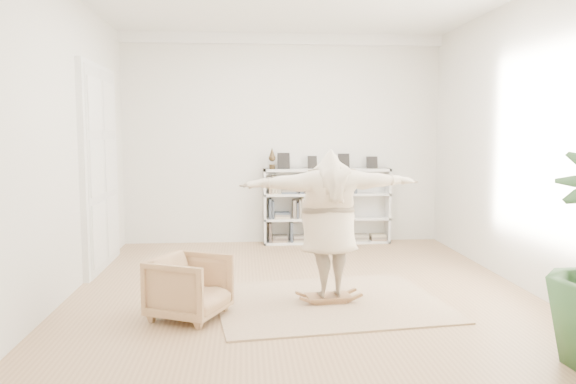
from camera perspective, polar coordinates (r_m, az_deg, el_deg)
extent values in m
plane|color=#99744F|center=(7.09, 1.19, -9.67)|extent=(6.00, 6.00, 0.00)
plane|color=silver|center=(9.81, -0.52, 5.33)|extent=(5.50, 0.00, 5.50)
plane|color=silver|center=(3.85, 5.67, 4.27)|extent=(5.50, 0.00, 5.50)
plane|color=silver|center=(7.10, -21.52, 4.66)|extent=(0.00, 6.00, 6.00)
plane|color=silver|center=(7.61, 22.38, 4.69)|extent=(0.00, 6.00, 6.00)
cube|color=white|center=(9.88, -0.50, 15.29)|extent=(5.50, 0.12, 0.18)
cube|color=white|center=(8.36, -18.56, 2.16)|extent=(0.08, 1.78, 2.92)
cube|color=silver|center=(7.97, -19.11, 1.97)|extent=(0.06, 0.78, 2.80)
cube|color=silver|center=(8.74, -17.79, 2.34)|extent=(0.06, 0.78, 2.80)
cube|color=silver|center=(9.68, -2.38, -1.51)|extent=(0.04, 0.35, 1.30)
cube|color=silver|center=(10.00, 10.09, -1.36)|extent=(0.04, 0.35, 1.30)
cube|color=silver|center=(9.93, 3.82, -1.32)|extent=(2.20, 0.04, 1.30)
cube|color=silver|center=(9.88, 3.93, -5.06)|extent=(2.20, 0.35, 0.04)
cube|color=silver|center=(9.81, 3.95, -2.71)|extent=(2.20, 0.35, 0.04)
cube|color=silver|center=(9.76, 3.96, -0.22)|extent=(2.20, 0.35, 0.04)
cube|color=silver|center=(9.72, 3.98, 2.24)|extent=(2.20, 0.35, 0.04)
cube|color=black|center=(9.68, -0.46, 3.07)|extent=(0.18, 0.07, 0.24)
cube|color=black|center=(9.73, 2.49, 3.08)|extent=(0.18, 0.07, 0.24)
cube|color=black|center=(9.81, 5.68, 3.08)|extent=(0.18, 0.07, 0.24)
cube|color=black|center=(9.91, 8.53, 3.08)|extent=(0.18, 0.07, 0.24)
imported|color=tan|center=(5.98, -9.97, -9.48)|extent=(0.95, 0.94, 0.65)
cube|color=tan|center=(6.49, 4.14, -11.08)|extent=(2.73, 2.29, 0.02)
cube|color=brown|center=(6.47, 4.15, -10.54)|extent=(0.53, 0.36, 0.03)
cube|color=brown|center=(6.48, 4.14, -10.83)|extent=(0.34, 0.09, 0.04)
cube|color=brown|center=(6.48, 4.14, -10.83)|extent=(0.34, 0.09, 0.04)
cube|color=brown|center=(6.47, 4.15, -10.54)|extent=(0.20, 0.07, 0.10)
cube|color=brown|center=(6.47, 4.15, -10.54)|extent=(0.20, 0.07, 0.10)
imported|color=beige|center=(6.28, 4.21, -2.86)|extent=(2.08, 0.80, 1.65)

